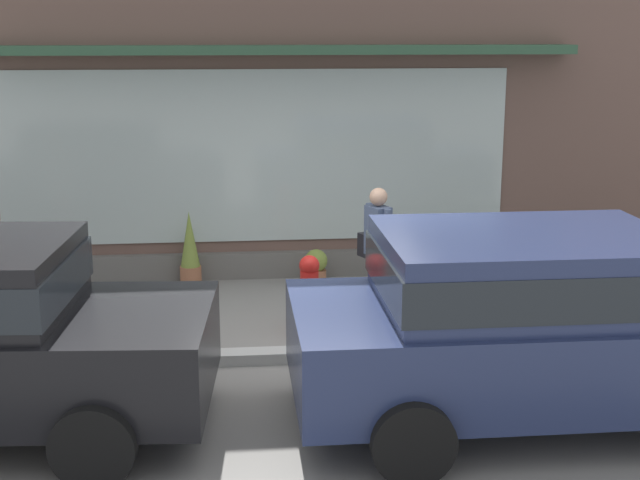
% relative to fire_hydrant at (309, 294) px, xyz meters
% --- Properties ---
extents(ground_plane, '(60.00, 60.00, 0.00)m').
position_rel_fire_hydrant_xyz_m(ground_plane, '(-0.11, -0.71, -0.44)').
color(ground_plane, gray).
extents(curb_strip, '(14.00, 0.24, 0.12)m').
position_rel_fire_hydrant_xyz_m(curb_strip, '(-0.11, -0.91, -0.38)').
color(curb_strip, '#B2B2AD').
rests_on(curb_strip, ground_plane).
extents(storefront, '(14.00, 0.81, 5.46)m').
position_rel_fire_hydrant_xyz_m(storefront, '(-0.11, 2.48, 2.24)').
color(storefront, brown).
rests_on(storefront, ground_plane).
extents(fire_hydrant, '(0.39, 0.35, 0.88)m').
position_rel_fire_hydrant_xyz_m(fire_hydrant, '(0.00, 0.00, 0.00)').
color(fire_hydrant, red).
rests_on(fire_hydrant, ground_plane).
extents(pedestrian_with_handbag, '(0.34, 0.62, 1.57)m').
position_rel_fire_hydrant_xyz_m(pedestrian_with_handbag, '(0.82, 0.38, 0.46)').
color(pedestrian_with_handbag, '#9E9384').
rests_on(pedestrian_with_handbag, ground_plane).
extents(parked_car_navy, '(4.35, 2.13, 1.68)m').
position_rel_fire_hydrant_xyz_m(parked_car_navy, '(1.72, -2.53, 0.51)').
color(parked_car_navy, navy).
rests_on(parked_car_navy, ground_plane).
extents(potted_plant_corner_tall, '(0.24, 0.24, 1.00)m').
position_rel_fire_hydrant_xyz_m(potted_plant_corner_tall, '(4.13, 1.66, 0.04)').
color(potted_plant_corner_tall, '#9E6042').
rests_on(potted_plant_corner_tall, ground_plane).
extents(potted_plant_window_center, '(0.31, 0.31, 0.48)m').
position_rel_fire_hydrant_xyz_m(potted_plant_window_center, '(0.25, 1.86, -0.19)').
color(potted_plant_window_center, '#9E6042').
rests_on(potted_plant_window_center, ground_plane).
extents(potted_plant_doorstep, '(0.32, 0.32, 0.57)m').
position_rel_fire_hydrant_xyz_m(potted_plant_doorstep, '(2.23, 1.68, -0.12)').
color(potted_plant_doorstep, '#9E6042').
rests_on(potted_plant_doorstep, ground_plane).
extents(potted_plant_window_right, '(0.29, 0.29, 1.00)m').
position_rel_fire_hydrant_xyz_m(potted_plant_window_right, '(-1.41, 2.01, 0.04)').
color(potted_plant_window_right, '#9E6042').
rests_on(potted_plant_window_right, ground_plane).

